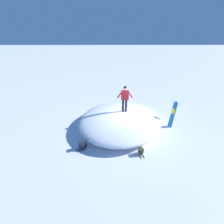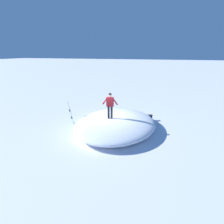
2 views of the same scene
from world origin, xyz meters
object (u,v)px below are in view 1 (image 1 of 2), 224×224
at_px(backpack_far, 83,145).
at_px(snowboard_primary_upright, 173,114).
at_px(snowboarder_standing, 125,97).
at_px(backpack_near, 141,151).

bearing_deg(backpack_far, snowboard_primary_upright, 23.29).
xyz_separation_m(snowboarder_standing, backpack_far, (-2.37, -2.67, -1.71)).
distance_m(snowboard_primary_upright, backpack_near, 3.86).
height_order(snowboard_primary_upright, backpack_near, snowboard_primary_upright).
xyz_separation_m(snowboard_primary_upright, backpack_far, (-5.46, -2.35, -0.65)).
xyz_separation_m(snowboarder_standing, backpack_near, (0.58, -3.15, -1.77)).
relative_size(snowboarder_standing, snowboard_primary_upright, 0.98).
relative_size(snowboard_primary_upright, backpack_far, 2.57).
height_order(snowboard_primary_upright, backpack_far, snowboard_primary_upright).
relative_size(snowboarder_standing, backpack_near, 3.25).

